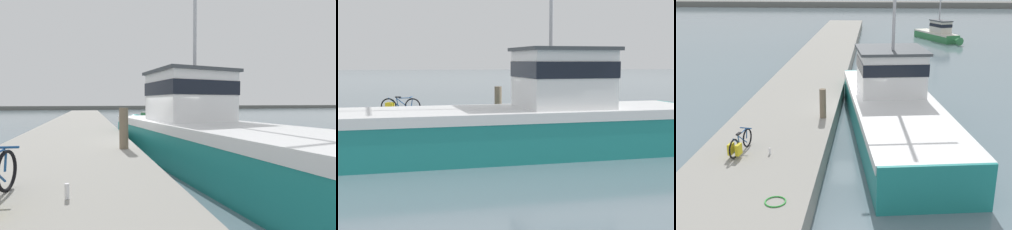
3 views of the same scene
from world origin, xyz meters
The scene contains 6 objects.
ground_plane centered at (0.00, 0.00, 0.00)m, with size 320.00×320.00×0.00m, color slate.
dock_pier centered at (-3.24, 0.00, 0.43)m, with size 4.44×80.00×0.86m, color gray.
fishing_boat_main centered at (1.57, -0.67, 1.21)m, with size 5.32×15.45×8.88m.
bicycle_touring centered at (-3.91, -5.68, 1.21)m, with size 0.58×1.71×0.75m.
mooring_post centered at (-1.49, -1.58, 1.50)m, with size 0.28×0.28×1.28m, color #756651.
water_bottle_by_bike centered at (-2.85, -5.65, 0.98)m, with size 0.07×0.07×0.23m, color silver.
Camera 2 is at (18.53, -3.88, 3.16)m, focal length 55.00 mm.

